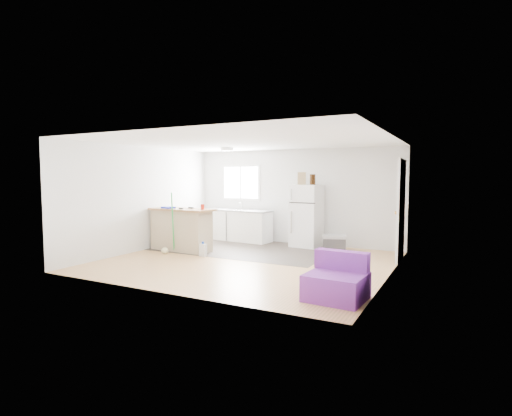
{
  "coord_description": "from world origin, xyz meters",
  "views": [
    {
      "loc": [
        3.83,
        -6.98,
        1.71
      ],
      "look_at": [
        -0.16,
        0.7,
        1.03
      ],
      "focal_mm": 28.0,
      "sensor_mm": 36.0,
      "label": 1
    }
  ],
  "objects": [
    {
      "name": "cardboard_box",
      "position": [
        0.35,
        2.11,
        1.67
      ],
      "size": [
        0.22,
        0.17,
        0.3
      ],
      "primitive_type": "cube",
      "rotation": [
        0.0,
        0.0,
        0.38
      ],
      "color": "#9D8759",
      "rests_on": "refrigerator"
    },
    {
      "name": "window",
      "position": [
        -1.55,
        2.49,
        1.55
      ],
      "size": [
        1.18,
        0.06,
        0.98
      ],
      "color": "white",
      "rests_on": "back_wall"
    },
    {
      "name": "red_cup",
      "position": [
        -1.32,
        0.35,
        1.04
      ],
      "size": [
        0.09,
        0.09,
        0.12
      ],
      "primitive_type": "cylinder",
      "rotation": [
        0.0,
        0.0,
        -0.09
      ],
      "color": "red",
      "rests_on": "peninsula"
    },
    {
      "name": "kitchen_cabinets",
      "position": [
        -1.46,
        2.21,
        0.42
      ],
      "size": [
        1.91,
        0.75,
        1.1
      ],
      "rotation": [
        0.0,
        0.0,
        -0.1
      ],
      "color": "white",
      "rests_on": "floor"
    },
    {
      "name": "refrigerator",
      "position": [
        0.46,
        2.17,
        0.76
      ],
      "size": [
        0.72,
        0.69,
        1.52
      ],
      "rotation": [
        0.0,
        0.0,
        -0.08
      ],
      "color": "white",
      "rests_on": "floor"
    },
    {
      "name": "room",
      "position": [
        0.0,
        0.0,
        1.2
      ],
      "size": [
        5.51,
        5.01,
        2.41
      ],
      "color": "#B0884A",
      "rests_on": "ground"
    },
    {
      "name": "bottle_right",
      "position": [
        0.65,
        2.14,
        1.64
      ],
      "size": [
        0.07,
        0.07,
        0.25
      ],
      "primitive_type": "cylinder",
      "rotation": [
        0.0,
        0.0,
        -0.01
      ],
      "color": "#361D09",
      "rests_on": "refrigerator"
    },
    {
      "name": "blue_tray",
      "position": [
        -2.25,
        0.29,
        0.99
      ],
      "size": [
        0.35,
        0.3,
        0.04
      ],
      "primitive_type": "cube",
      "rotation": [
        0.0,
        0.0,
        -0.3
      ],
      "color": "#1422C0",
      "rests_on": "peninsula"
    },
    {
      "name": "purple_seat",
      "position": [
        2.31,
        -1.6,
        0.23
      ],
      "size": [
        0.83,
        0.79,
        0.64
      ],
      "rotation": [
        0.0,
        0.0,
        -0.07
      ],
      "color": "#742F99",
      "rests_on": "floor"
    },
    {
      "name": "interior_door",
      "position": [
        2.72,
        1.55,
        1.02
      ],
      "size": [
        0.11,
        0.92,
        2.1
      ],
      "color": "white",
      "rests_on": "right_wall"
    },
    {
      "name": "cooler",
      "position": [
        1.29,
        1.72,
        0.2
      ],
      "size": [
        0.6,
        0.5,
        0.4
      ],
      "rotation": [
        0.0,
        0.0,
        0.32
      ],
      "color": "#323234",
      "rests_on": "floor"
    },
    {
      "name": "mop",
      "position": [
        -1.96,
        -0.12,
        0.23
      ],
      "size": [
        0.32,
        0.36,
        1.38
      ],
      "rotation": [
        0.0,
        0.0,
        0.57
      ],
      "color": "green",
      "rests_on": "floor"
    },
    {
      "name": "vinyl_zone",
      "position": [
        -0.73,
        1.25,
        0.0
      ],
      "size": [
        4.05,
        2.5,
        0.0
      ],
      "primitive_type": "cube",
      "color": "#2F2923",
      "rests_on": "floor"
    },
    {
      "name": "tool_a",
      "position": [
        -1.75,
        0.49,
        0.99
      ],
      "size": [
        0.15,
        0.08,
        0.03
      ],
      "primitive_type": "cube",
      "rotation": [
        0.0,
        0.0,
        -0.25
      ],
      "color": "black",
      "rests_on": "peninsula"
    },
    {
      "name": "cleaner_jug",
      "position": [
        -1.08,
        0.0,
        0.14
      ],
      "size": [
        0.15,
        0.11,
        0.32
      ],
      "rotation": [
        0.0,
        0.0,
        0.03
      ],
      "color": "silver",
      "rests_on": "floor"
    },
    {
      "name": "tool_b",
      "position": [
        -1.84,
        0.25,
        0.99
      ],
      "size": [
        0.1,
        0.05,
        0.03
      ],
      "primitive_type": "cube",
      "rotation": [
        0.0,
        0.0,
        0.15
      ],
      "color": "black",
      "rests_on": "peninsula"
    },
    {
      "name": "ceiling_fixture",
      "position": [
        -1.2,
        1.2,
        2.36
      ],
      "size": [
        0.3,
        0.3,
        0.07
      ],
      "primitive_type": "cylinder",
      "color": "white",
      "rests_on": "ceiling"
    },
    {
      "name": "peninsula",
      "position": [
        -1.93,
        0.36,
        0.49
      ],
      "size": [
        1.63,
        0.72,
        0.98
      ],
      "rotation": [
        0.0,
        0.0,
        -0.07
      ],
      "color": "#C0AF8B",
      "rests_on": "floor"
    },
    {
      "name": "bottle_left",
      "position": [
        0.61,
        2.07,
        1.64
      ],
      "size": [
        0.08,
        0.08,
        0.25
      ],
      "primitive_type": "cylinder",
      "rotation": [
        0.0,
        0.0,
        -0.09
      ],
      "color": "#361D09",
      "rests_on": "refrigerator"
    }
  ]
}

